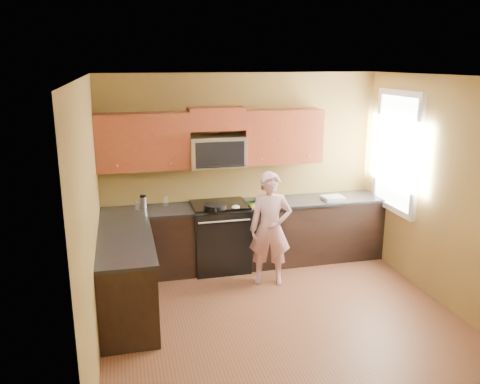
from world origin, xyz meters
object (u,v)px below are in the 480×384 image
object	(u,v)px
butter_tub	(252,206)
woman	(270,229)
frying_pan	(215,209)
stove	(220,236)
travel_mug	(144,209)
microwave	(217,166)

from	to	relation	value
butter_tub	woman	bearing A→B (deg)	-76.28
butter_tub	frying_pan	bearing A→B (deg)	-169.71
stove	travel_mug	xyz separation A→B (m)	(-1.02, 0.10, 0.45)
frying_pan	woman	bearing A→B (deg)	-21.51
frying_pan	butter_tub	size ratio (longest dim) A/B	4.59
butter_tub	travel_mug	world-z (taller)	travel_mug
butter_tub	travel_mug	distance (m)	1.47
stove	travel_mug	size ratio (longest dim) A/B	5.10
microwave	frying_pan	xyz separation A→B (m)	(-0.10, -0.36, -0.50)
microwave	travel_mug	distance (m)	1.15
microwave	frying_pan	bearing A→B (deg)	-106.14
microwave	frying_pan	size ratio (longest dim) A/B	1.48
travel_mug	woman	bearing A→B (deg)	-24.74
frying_pan	butter_tub	xyz separation A→B (m)	(0.53, 0.10, -0.03)
microwave	woman	bearing A→B (deg)	-53.89
woman	frying_pan	world-z (taller)	woman
microwave	woman	distance (m)	1.16
stove	woman	xyz separation A→B (m)	(0.54, -0.62, 0.27)
microwave	travel_mug	world-z (taller)	microwave
woman	butter_tub	xyz separation A→B (m)	(-0.12, 0.48, 0.17)
microwave	butter_tub	xyz separation A→B (m)	(0.43, -0.26, -0.53)
stove	frying_pan	bearing A→B (deg)	-113.98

